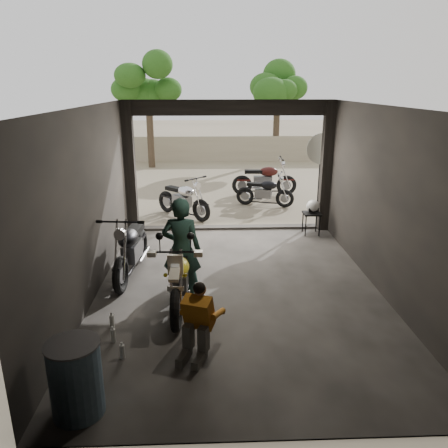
{
  "coord_description": "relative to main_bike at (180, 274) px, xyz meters",
  "views": [
    {
      "loc": [
        -0.54,
        -7.09,
        3.52
      ],
      "look_at": [
        -0.23,
        0.6,
        1.07
      ],
      "focal_mm": 35.0,
      "sensor_mm": 36.0,
      "label": 1
    }
  ],
  "objects": [
    {
      "name": "ground",
      "position": [
        0.99,
        0.6,
        -0.62
      ],
      "size": [
        80.0,
        80.0,
        0.0
      ],
      "primitive_type": "plane",
      "color": "#7A6D56",
      "rests_on": "ground"
    },
    {
      "name": "garage",
      "position": [
        0.99,
        1.14,
        0.66
      ],
      "size": [
        7.0,
        7.13,
        3.2
      ],
      "color": "#2D2B28",
      "rests_on": "ground"
    },
    {
      "name": "boundary_wall",
      "position": [
        0.99,
        14.6,
        -0.02
      ],
      "size": [
        18.0,
        0.3,
        1.2
      ],
      "primitive_type": "cube",
      "color": "gray",
      "rests_on": "ground"
    },
    {
      "name": "tree_left",
      "position": [
        -2.01,
        13.1,
        3.37
      ],
      "size": [
        2.2,
        2.2,
        5.6
      ],
      "color": "#382B1E",
      "rests_on": "ground"
    },
    {
      "name": "tree_right",
      "position": [
        3.79,
        14.6,
        2.94
      ],
      "size": [
        2.2,
        2.2,
        5.0
      ],
      "color": "#382B1E",
      "rests_on": "ground"
    },
    {
      "name": "main_bike",
      "position": [
        0.0,
        0.0,
        0.0
      ],
      "size": [
        0.82,
        1.87,
        1.23
      ],
      "primitive_type": null,
      "rotation": [
        0.0,
        0.0,
        -0.03
      ],
      "color": "beige",
      "rests_on": "ground"
    },
    {
      "name": "left_bike",
      "position": [
        -1.01,
        1.34,
        0.03
      ],
      "size": [
        0.96,
        1.96,
        1.28
      ],
      "primitive_type": null,
      "rotation": [
        0.0,
        0.0,
        -0.1
      ],
      "color": "black",
      "rests_on": "ground"
    },
    {
      "name": "outside_bike_a",
      "position": [
        -0.21,
        5.25,
        -0.02
      ],
      "size": [
        1.76,
        1.73,
        1.18
      ],
      "primitive_type": null,
      "rotation": [
        0.0,
        0.0,
        0.81
      ],
      "color": "black",
      "rests_on": "ground"
    },
    {
      "name": "outside_bike_b",
      "position": [
        2.36,
        7.68,
        0.01
      ],
      "size": [
        1.9,
        0.86,
        1.26
      ],
      "primitive_type": null,
      "rotation": [
        0.0,
        0.0,
        1.52
      ],
      "color": "#3A100E",
      "rests_on": "ground"
    },
    {
      "name": "outside_bike_c",
      "position": [
        2.2,
        6.29,
        -0.1
      ],
      "size": [
        1.66,
        1.08,
        1.04
      ],
      "primitive_type": null,
      "rotation": [
        0.0,
        0.0,
        1.26
      ],
      "color": "black",
      "rests_on": "ground"
    },
    {
      "name": "rider",
      "position": [
        0.02,
        0.36,
        0.28
      ],
      "size": [
        0.7,
        0.51,
        1.8
      ],
      "primitive_type": "imported",
      "rotation": [
        0.0,
        0.0,
        3.02
      ],
      "color": "black",
      "rests_on": "ground"
    },
    {
      "name": "mechanic",
      "position": [
        0.28,
        -1.38,
        -0.12
      ],
      "size": [
        0.72,
        0.82,
        1.0
      ],
      "primitive_type": null,
      "rotation": [
        0.0,
        0.0,
        -0.36
      ],
      "color": "#B36917",
      "rests_on": "ground"
    },
    {
      "name": "stool",
      "position": [
        2.99,
        3.6,
        -0.13
      ],
      "size": [
        0.41,
        0.41,
        0.56
      ],
      "rotation": [
        0.0,
        0.0,
        -0.07
      ],
      "color": "black",
      "rests_on": "ground"
    },
    {
      "name": "helmet",
      "position": [
        3.03,
        3.66,
        0.1
      ],
      "size": [
        0.36,
        0.38,
        0.31
      ],
      "primitive_type": "ellipsoid",
      "rotation": [
        0.0,
        0.0,
        0.13
      ],
      "color": "silver",
      "rests_on": "stool"
    },
    {
      "name": "oil_drum",
      "position": [
        -1.01,
        -2.4,
        -0.17
      ],
      "size": [
        0.67,
        0.67,
        0.89
      ],
      "primitive_type": "cylinder",
      "rotation": [
        0.0,
        0.0,
        0.2
      ],
      "color": "#415A6D",
      "rests_on": "ground"
    },
    {
      "name": "sign_post",
      "position": [
        3.38,
        4.51,
        0.99
      ],
      "size": [
        0.79,
        0.08,
        2.38
      ],
      "rotation": [
        0.0,
        0.0,
        0.12
      ],
      "color": "black",
      "rests_on": "ground"
    }
  ]
}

